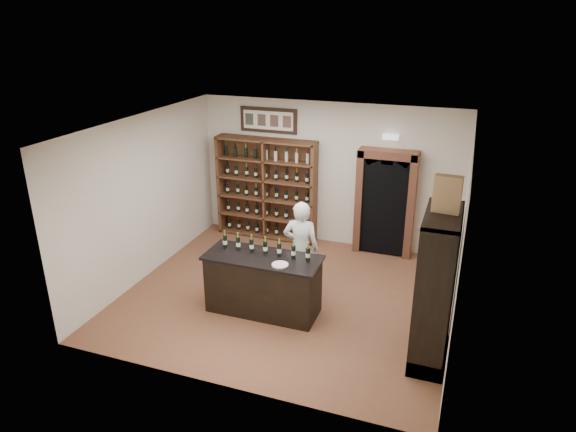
# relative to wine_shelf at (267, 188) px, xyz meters

# --- Properties ---
(floor) EXTENTS (5.50, 5.50, 0.00)m
(floor) POSITION_rel_wine_shelf_xyz_m (1.30, -2.33, -1.10)
(floor) COLOR brown
(floor) RESTS_ON ground
(ceiling) EXTENTS (5.50, 5.50, 0.00)m
(ceiling) POSITION_rel_wine_shelf_xyz_m (1.30, -2.33, 1.90)
(ceiling) COLOR white
(ceiling) RESTS_ON wall_back
(wall_back) EXTENTS (5.50, 0.04, 3.00)m
(wall_back) POSITION_rel_wine_shelf_xyz_m (1.30, 0.17, 0.40)
(wall_back) COLOR silver
(wall_back) RESTS_ON ground
(wall_left) EXTENTS (0.04, 5.00, 3.00)m
(wall_left) POSITION_rel_wine_shelf_xyz_m (-1.45, -2.33, 0.40)
(wall_left) COLOR silver
(wall_left) RESTS_ON ground
(wall_right) EXTENTS (0.04, 5.00, 3.00)m
(wall_right) POSITION_rel_wine_shelf_xyz_m (4.05, -2.33, 0.40)
(wall_right) COLOR silver
(wall_right) RESTS_ON ground
(wine_shelf) EXTENTS (2.20, 0.38, 2.20)m
(wine_shelf) POSITION_rel_wine_shelf_xyz_m (0.00, 0.00, 0.00)
(wine_shelf) COLOR brown
(wine_shelf) RESTS_ON ground
(framed_picture) EXTENTS (1.25, 0.04, 0.52)m
(framed_picture) POSITION_rel_wine_shelf_xyz_m (0.00, 0.14, 1.45)
(framed_picture) COLOR black
(framed_picture) RESTS_ON wall_back
(arched_doorway) EXTENTS (1.17, 0.35, 2.17)m
(arched_doorway) POSITION_rel_wine_shelf_xyz_m (2.55, -0.00, 0.04)
(arched_doorway) COLOR black
(arched_doorway) RESTS_ON ground
(emergency_light) EXTENTS (0.30, 0.10, 0.10)m
(emergency_light) POSITION_rel_wine_shelf_xyz_m (2.55, 0.09, 1.30)
(emergency_light) COLOR white
(emergency_light) RESTS_ON wall_back
(tasting_counter) EXTENTS (1.88, 0.78, 1.00)m
(tasting_counter) POSITION_rel_wine_shelf_xyz_m (1.10, -2.93, -0.61)
(tasting_counter) COLOR black
(tasting_counter) RESTS_ON ground
(counter_bottle_0) EXTENTS (0.07, 0.07, 0.30)m
(counter_bottle_0) POSITION_rel_wine_shelf_xyz_m (0.38, -2.81, 0.01)
(counter_bottle_0) COLOR black
(counter_bottle_0) RESTS_ON tasting_counter
(counter_bottle_1) EXTENTS (0.07, 0.07, 0.30)m
(counter_bottle_1) POSITION_rel_wine_shelf_xyz_m (0.62, -2.81, 0.01)
(counter_bottle_1) COLOR black
(counter_bottle_1) RESTS_ON tasting_counter
(counter_bottle_2) EXTENTS (0.07, 0.07, 0.30)m
(counter_bottle_2) POSITION_rel_wine_shelf_xyz_m (0.86, -2.81, 0.01)
(counter_bottle_2) COLOR black
(counter_bottle_2) RESTS_ON tasting_counter
(counter_bottle_3) EXTENTS (0.07, 0.07, 0.30)m
(counter_bottle_3) POSITION_rel_wine_shelf_xyz_m (1.10, -2.81, 0.01)
(counter_bottle_3) COLOR black
(counter_bottle_3) RESTS_ON tasting_counter
(counter_bottle_4) EXTENTS (0.07, 0.07, 0.30)m
(counter_bottle_4) POSITION_rel_wine_shelf_xyz_m (1.34, -2.81, 0.01)
(counter_bottle_4) COLOR black
(counter_bottle_4) RESTS_ON tasting_counter
(counter_bottle_5) EXTENTS (0.07, 0.07, 0.30)m
(counter_bottle_5) POSITION_rel_wine_shelf_xyz_m (1.58, -2.81, 0.01)
(counter_bottle_5) COLOR black
(counter_bottle_5) RESTS_ON tasting_counter
(counter_bottle_6) EXTENTS (0.07, 0.07, 0.30)m
(counter_bottle_6) POSITION_rel_wine_shelf_xyz_m (1.82, -2.81, 0.01)
(counter_bottle_6) COLOR black
(counter_bottle_6) RESTS_ON tasting_counter
(side_cabinet) EXTENTS (0.48, 1.20, 2.20)m
(side_cabinet) POSITION_rel_wine_shelf_xyz_m (3.82, -3.23, -0.35)
(side_cabinet) COLOR black
(side_cabinet) RESTS_ON ground
(shopkeeper) EXTENTS (0.66, 0.47, 1.71)m
(shopkeeper) POSITION_rel_wine_shelf_xyz_m (1.48, -2.14, -0.25)
(shopkeeper) COLOR white
(shopkeeper) RESTS_ON ground
(plate) EXTENTS (0.26, 0.26, 0.02)m
(plate) POSITION_rel_wine_shelf_xyz_m (1.47, -3.13, -0.09)
(plate) COLOR white
(plate) RESTS_ON tasting_counter
(wine_crate) EXTENTS (0.36, 0.18, 0.50)m
(wine_crate) POSITION_rel_wine_shelf_xyz_m (3.80, -3.17, 1.35)
(wine_crate) COLOR tan
(wine_crate) RESTS_ON side_cabinet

